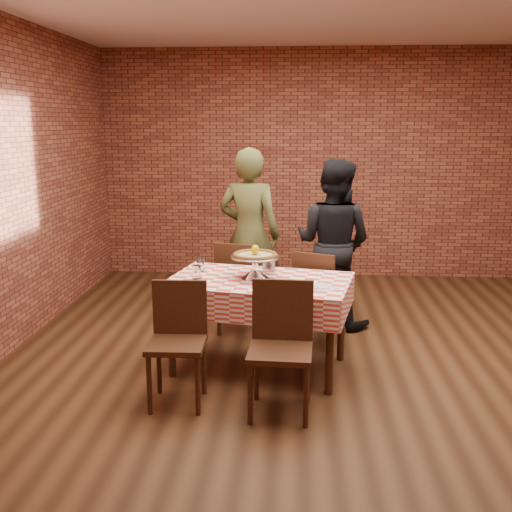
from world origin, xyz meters
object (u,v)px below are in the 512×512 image
water_glass_right (201,264)px  chair_near_left (177,346)px  condiment_caddy (270,262)px  chair_far_left (243,286)px  chair_near_right (280,351)px  table (259,325)px  pizza (255,256)px  pizza_stand (255,267)px  chair_far_right (320,297)px  diner_black (333,243)px  water_glass_left (197,272)px  diner_olive (249,235)px

water_glass_right → chair_near_left: 1.00m
condiment_caddy → chair_far_left: bearing=127.9°
chair_near_right → table: bearing=106.5°
table → pizza: (-0.04, 0.03, 0.57)m
pizza_stand → chair_far_right: bearing=47.3°
water_glass_right → chair_far_right: 1.16m
chair_near_right → diner_black: (0.46, 1.97, 0.37)m
pizza → condiment_caddy: pizza is taller
pizza → chair_near_left: (-0.51, -0.72, -0.51)m
water_glass_left → water_glass_right: same height
pizza → diner_black: size_ratio=0.22×
chair_near_left → chair_far_right: chair_near_left is taller
water_glass_left → pizza_stand: bearing=6.6°
water_glass_left → diner_black: size_ratio=0.07×
pizza → water_glass_left: (-0.47, -0.05, -0.13)m
table → chair_far_right: 0.82m
chair_near_right → diner_black: 2.06m
pizza → chair_far_left: size_ratio=0.40×
table → diner_olive: (-0.18, 1.32, 0.50)m
table → diner_olive: bearing=97.8°
table → water_glass_left: bearing=-177.6°
table → chair_near_left: size_ratio=1.62×
pizza → chair_near_right: pizza is taller
water_glass_left → diner_olive: bearing=76.6°
chair_near_right → diner_olive: diner_olive is taller
pizza_stand → water_glass_left: (-0.47, -0.05, -0.03)m
chair_far_left → diner_olive: size_ratio=0.51×
table → pizza: 0.57m
water_glass_right → condiment_caddy: 0.59m
chair_near_right → pizza: bearing=108.3°
pizza_stand → water_glass_right: size_ratio=3.66×
chair_near_right → chair_far_right: 1.45m
water_glass_left → chair_far_left: (0.29, 0.90, -0.36)m
pizza_stand → chair_near_left: bearing=-125.2°
condiment_caddy → diner_black: 1.09m
chair_far_left → chair_far_right: (0.73, -0.25, -0.01)m
condiment_caddy → diner_black: diner_black is taller
condiment_caddy → chair_far_right: (0.44, 0.36, -0.40)m
table → water_glass_right: size_ratio=12.81×
table → pizza_stand: bearing=137.3°
chair_far_right → diner_black: diner_black is taller
water_glass_right → chair_near_left: (-0.03, -0.93, -0.38)m
chair_far_right → water_glass_left: bearing=56.6°
chair_near_left → chair_far_right: (1.06, 1.32, -0.00)m
diner_olive → pizza_stand: bearing=109.5°
condiment_caddy → chair_near_right: bearing=-70.7°
table → chair_far_right: (0.52, 0.63, 0.06)m
pizza_stand → chair_near_right: 0.93m
water_glass_right → chair_near_right: size_ratio=0.12×
diner_black → chair_far_right: bearing=103.5°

